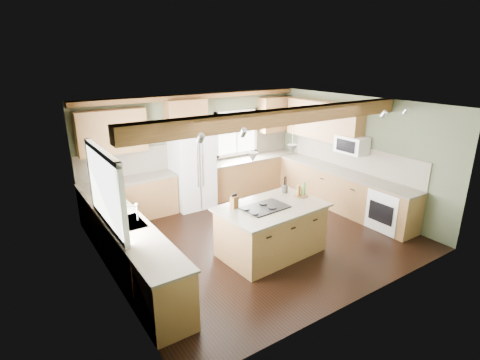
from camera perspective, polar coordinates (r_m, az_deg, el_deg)
floor at (r=7.57m, az=2.41°, el=-8.54°), size 5.60×5.60×0.00m
ceiling at (r=6.80m, az=2.71°, el=11.38°), size 5.60×5.60×0.00m
wall_back at (r=9.14m, az=-6.77°, el=4.82°), size 5.60×0.00×5.60m
wall_left at (r=5.96m, az=-19.79°, el=-3.71°), size 0.00×5.00×5.00m
wall_right at (r=8.96m, az=17.19°, el=3.85°), size 0.00×5.00×5.00m
ceiling_beam at (r=6.29m, az=6.36°, el=9.52°), size 5.55×0.26×0.26m
soffit_trim at (r=8.84m, az=-6.78°, el=12.53°), size 5.55×0.20×0.10m
backsplash_back at (r=9.14m, az=-6.71°, el=4.26°), size 5.58×0.03×0.58m
backsplash_right at (r=9.00m, az=16.83°, el=3.35°), size 0.03×3.70×0.58m
base_cab_back_left at (r=8.49m, az=-16.41°, el=-2.99°), size 2.02×0.60×0.88m
counter_back_left at (r=8.34m, az=-16.69°, el=-0.04°), size 2.06×0.64×0.04m
base_cab_back_right at (r=9.87m, az=1.93°, el=0.79°), size 2.62×0.60×0.88m
counter_back_right at (r=9.74m, az=1.96°, el=3.37°), size 2.66×0.64×0.04m
base_cab_left at (r=6.42m, az=-16.46°, el=-10.17°), size 0.60×3.70×0.88m
counter_left at (r=6.22m, az=-16.84°, el=-6.45°), size 0.64×3.74×0.04m
base_cab_right at (r=9.02m, az=15.22°, el=-1.61°), size 0.60×3.70×0.88m
counter_right at (r=8.88m, az=15.47°, el=1.18°), size 0.64×3.74×0.04m
upper_cab_back_left at (r=8.15m, az=-18.98°, el=6.96°), size 1.40×0.35×0.90m
upper_cab_over_fridge at (r=8.69m, az=-8.23°, el=9.77°), size 0.96×0.35×0.70m
upper_cab_right at (r=9.29m, az=12.58°, el=8.83°), size 0.35×2.20×0.90m
upper_cab_back_corner at (r=10.10m, az=5.40°, el=9.94°), size 0.90×0.35×0.90m
window_left at (r=5.92m, az=-19.99°, el=-1.27°), size 0.04×1.60×1.05m
window_back at (r=9.63m, az=-0.64°, el=7.18°), size 1.10×0.04×1.00m
sink at (r=6.22m, az=-16.85°, el=-6.40°), size 0.50×0.65×0.03m
faucet at (r=6.21m, az=-15.39°, el=-4.85°), size 0.02×0.02×0.28m
dishwasher at (r=5.37m, az=-11.87°, el=-16.07°), size 0.60×0.60×0.84m
oven at (r=8.29m, az=21.88°, el=-4.21°), size 0.60×0.72×0.84m
microwave at (r=8.71m, az=16.67°, el=5.18°), size 0.40×0.70×0.38m
pendant_left at (r=6.03m, az=1.97°, el=3.50°), size 0.18×0.18×0.16m
pendant_right at (r=6.62m, az=7.95°, el=4.68°), size 0.18×0.18×0.16m
refrigerator at (r=8.78m, az=-7.28°, el=1.54°), size 0.90×0.74×1.80m
island at (r=6.82m, az=4.75°, el=-7.69°), size 1.84×1.19×0.88m
island_top at (r=6.63m, az=4.86°, el=-4.11°), size 1.96×1.32×0.04m
cooktop at (r=6.52m, az=3.90°, el=-4.18°), size 0.80×0.56×0.02m
knife_block at (r=6.47m, az=-0.87°, el=-3.41°), size 0.15×0.12×0.21m
utensil_crock at (r=7.25m, az=6.87°, el=-1.36°), size 0.13×0.13×0.15m
bottle_tray at (r=7.10m, az=9.36°, el=-1.48°), size 0.28×0.28×0.25m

